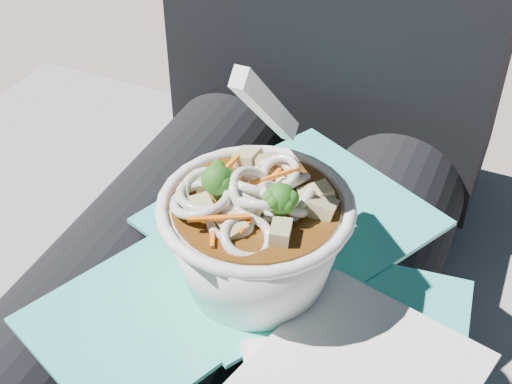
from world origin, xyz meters
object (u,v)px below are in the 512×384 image
at_px(plastic_bag, 267,260).
at_px(udon_bowl, 255,231).
at_px(stone_ledge, 278,383).
at_px(person_body, 261,223).
at_px(lap, 219,314).

xyz_separation_m(plastic_bag, udon_bowl, (0.00, -0.03, 0.06)).
relative_size(stone_ledge, udon_bowl, 5.49).
distance_m(stone_ledge, udon_bowl, 0.46).
bearing_deg(plastic_bag, person_body, 115.94).
distance_m(plastic_bag, udon_bowl, 0.06).
bearing_deg(udon_bowl, stone_ledge, 104.38).
relative_size(lap, udon_bowl, 2.63).
xyz_separation_m(stone_ledge, udon_bowl, (0.04, -0.17, 0.42)).
distance_m(lap, plastic_bag, 0.09).
xyz_separation_m(stone_ledge, person_body, (0.00, -0.06, 0.32)).
distance_m(person_body, plastic_bag, 0.11).
bearing_deg(lap, stone_ledge, 90.00).
bearing_deg(person_body, plastic_bag, -64.06).
height_order(lap, plastic_bag, plastic_bag).
xyz_separation_m(lap, person_body, (0.00, 0.09, 0.03)).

